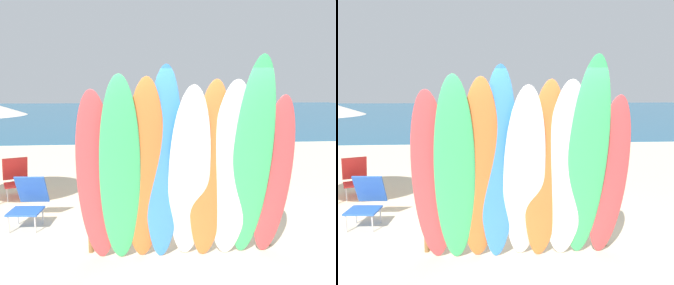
{
  "view_description": "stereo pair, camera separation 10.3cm",
  "coord_description": "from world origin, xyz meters",
  "views": [
    {
      "loc": [
        -0.62,
        -4.75,
        2.28
      ],
      "look_at": [
        0.0,
        2.14,
        1.21
      ],
      "focal_mm": 37.84,
      "sensor_mm": 36.0,
      "label": 1
    },
    {
      "loc": [
        -0.52,
        -4.76,
        2.28
      ],
      "look_at": [
        0.0,
        2.14,
        1.21
      ],
      "focal_mm": 37.84,
      "sensor_mm": 36.0,
      "label": 2
    }
  ],
  "objects": [
    {
      "name": "surfboard_red_8",
      "position": [
        1.15,
        -0.41,
        1.11
      ],
      "size": [
        0.52,
        0.57,
        2.21
      ],
      "primitive_type": "ellipsoid",
      "rotation": [
        0.21,
        0.0,
        0.06
      ],
      "color": "#D13D42",
      "rests_on": "ground"
    },
    {
      "name": "surfboard_rack",
      "position": [
        0.0,
        0.0,
        0.47
      ],
      "size": [
        2.67,
        0.07,
        0.6
      ],
      "color": "brown",
      "rests_on": "ground"
    },
    {
      "name": "ground",
      "position": [
        0.0,
        14.0,
        0.0
      ],
      "size": [
        60.0,
        60.0,
        0.0
      ],
      "primitive_type": "plane",
      "color": "beige"
    },
    {
      "name": "surfboard_green_1",
      "position": [
        -0.83,
        -0.53,
        1.22
      ],
      "size": [
        0.54,
        0.77,
        2.44
      ],
      "primitive_type": "ellipsoid",
      "rotation": [
        0.27,
        0.0,
        0.06
      ],
      "color": "#38B266",
      "rests_on": "ground"
    },
    {
      "name": "beach_chair_red",
      "position": [
        -3.18,
        2.81,
        0.43
      ],
      "size": [
        0.73,
        0.83,
        0.82
      ],
      "rotation": [
        0.0,
        0.0,
        0.39
      ],
      "color": "#B7B7BC",
      "rests_on": "ground"
    },
    {
      "name": "surfboard_green_7",
      "position": [
        0.8,
        -0.54,
        1.33
      ],
      "size": [
        0.54,
        0.85,
        2.66
      ],
      "primitive_type": "ellipsoid",
      "rotation": [
        0.28,
        0.0,
        -0.05
      ],
      "color": "#38B266",
      "rests_on": "ground"
    },
    {
      "name": "surfboard_blue_3",
      "position": [
        -0.29,
        -0.47,
        1.28
      ],
      "size": [
        0.5,
        0.6,
        2.56
      ],
      "primitive_type": "ellipsoid",
      "rotation": [
        0.2,
        0.0,
        0.07
      ],
      "color": "#337AD1",
      "rests_on": "ground"
    },
    {
      "name": "surfboard_white_6",
      "position": [
        0.57,
        -0.47,
        1.19
      ],
      "size": [
        0.6,
        0.66,
        2.39
      ],
      "primitive_type": "ellipsoid",
      "rotation": [
        0.23,
        0.0,
        -0.07
      ],
      "color": "white",
      "rests_on": "ground"
    },
    {
      "name": "beach_chair_blue",
      "position": [
        -2.42,
        1.13,
        0.43
      ],
      "size": [
        0.54,
        0.73,
        0.81
      ],
      "rotation": [
        0.0,
        0.0,
        -0.07
      ],
      "color": "#B7B7BC",
      "rests_on": "ground"
    },
    {
      "name": "surfboard_orange_5",
      "position": [
        0.29,
        -0.46,
        1.2
      ],
      "size": [
        0.55,
        0.6,
        2.39
      ],
      "primitive_type": "ellipsoid",
      "rotation": [
        0.2,
        0.0,
        0.08
      ],
      "color": "orange",
      "rests_on": "ground"
    },
    {
      "name": "surfboard_orange_2",
      "position": [
        -0.53,
        -0.47,
        1.21
      ],
      "size": [
        0.57,
        0.72,
        2.42
      ],
      "primitive_type": "ellipsoid",
      "rotation": [
        0.24,
        0.0,
        0.1
      ],
      "color": "orange",
      "rests_on": "ground"
    },
    {
      "name": "beachgoer_strolling",
      "position": [
        0.74,
        3.95,
        1.0
      ],
      "size": [
        0.45,
        0.56,
        1.73
      ],
      "rotation": [
        0.0,
        0.0,
        2.18
      ],
      "color": "tan",
      "rests_on": "ground"
    },
    {
      "name": "surfboard_red_0",
      "position": [
        -1.12,
        -0.42,
        1.14
      ],
      "size": [
        0.52,
        0.61,
        2.28
      ],
      "primitive_type": "ellipsoid",
      "rotation": [
        0.22,
        0.0,
        -0.05
      ],
      "color": "#D13D42",
      "rests_on": "ground"
    },
    {
      "name": "ocean_water",
      "position": [
        0.0,
        29.67,
        0.01
      ],
      "size": [
        60.0,
        40.0,
        0.02
      ],
      "primitive_type": "cube",
      "color": "#235B7F",
      "rests_on": "ground"
    },
    {
      "name": "beachgoer_photographing",
      "position": [
        1.14,
        7.09,
        0.93
      ],
      "size": [
        0.47,
        0.45,
        1.62
      ],
      "rotation": [
        0.0,
        0.0,
        5.53
      ],
      "color": "beige",
      "rests_on": "ground"
    },
    {
      "name": "surfboard_white_4",
      "position": [
        0.03,
        -0.48,
        1.16
      ],
      "size": [
        0.52,
        0.73,
        2.33
      ],
      "primitive_type": "ellipsoid",
      "rotation": [
        0.28,
        0.0,
        0.0
      ],
      "color": "white",
      "rests_on": "ground"
    }
  ]
}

